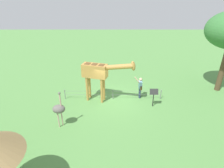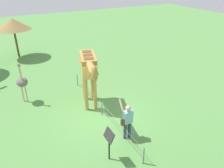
{
  "view_description": "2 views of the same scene",
  "coord_description": "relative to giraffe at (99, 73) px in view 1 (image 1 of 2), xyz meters",
  "views": [
    {
      "loc": [
        -0.06,
        -11.62,
        6.91
      ],
      "look_at": [
        -0.07,
        -0.21,
        1.35
      ],
      "focal_mm": 29.48,
      "sensor_mm": 36.0,
      "label": 1
    },
    {
      "loc": [
        8.22,
        -3.68,
        6.35
      ],
      "look_at": [
        0.48,
        0.38,
        1.85
      ],
      "focal_mm": 35.62,
      "sensor_mm": 36.0,
      "label": 2
    }
  ],
  "objects": [
    {
      "name": "ostrich",
      "position": [
        -2.07,
        -2.92,
        -0.98
      ],
      "size": [
        0.7,
        0.56,
        2.25
      ],
      "color": "#CC9E93",
      "rests_on": "ground_plane"
    },
    {
      "name": "giraffe",
      "position": [
        0.0,
        0.0,
        0.0
      ],
      "size": [
        3.64,
        1.5,
        3.23
      ],
      "color": "#BC8942",
      "rests_on": "ground_plane"
    },
    {
      "name": "wire_fence",
      "position": [
        0.96,
        0.2,
        -1.75
      ],
      "size": [
        7.05,
        0.05,
        0.75
      ],
      "color": "slate",
      "rests_on": "ground_plane"
    },
    {
      "name": "info_sign",
      "position": [
        3.68,
        -0.8,
        -1.2
      ],
      "size": [
        0.56,
        0.21,
        1.32
      ],
      "color": "black",
      "rests_on": "ground_plane"
    },
    {
      "name": "ground_plane",
      "position": [
        0.96,
        0.12,
        -2.15
      ],
      "size": [
        60.0,
        60.0,
        0.0
      ],
      "primitive_type": "plane",
      "color": "#568E47"
    },
    {
      "name": "visitor",
      "position": [
        2.94,
        0.41,
        -1.25
      ],
      "size": [
        0.61,
        0.58,
        1.74
      ],
      "color": "navy",
      "rests_on": "ground_plane"
    }
  ]
}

